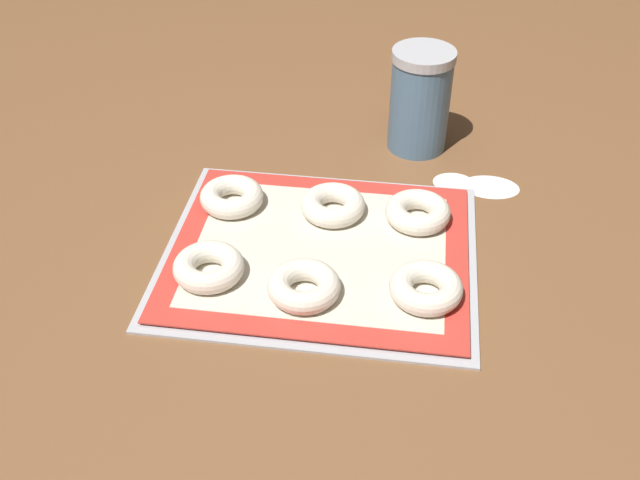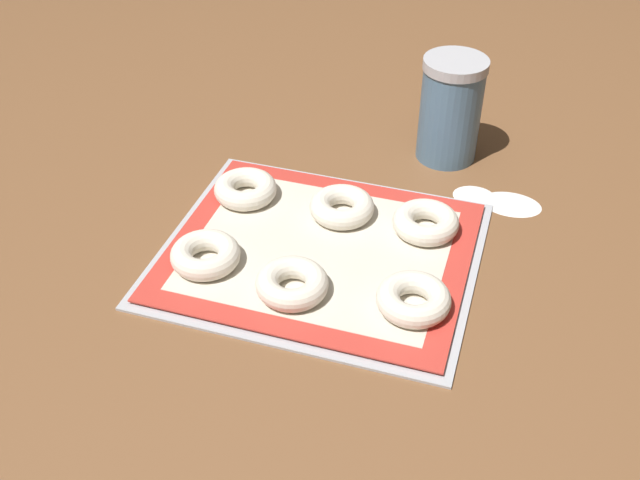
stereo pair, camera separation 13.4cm
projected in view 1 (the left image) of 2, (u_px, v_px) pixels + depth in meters
ground_plane at (312, 249)px, 1.06m from camera, size 2.80×2.80×0.00m
baking_tray at (320, 252)px, 1.05m from camera, size 0.44×0.37×0.01m
baking_mat at (320, 249)px, 1.05m from camera, size 0.41×0.35×0.00m
bagel_front_left at (209, 267)px, 0.99m from camera, size 0.10×0.10×0.03m
bagel_front_center at (304, 286)px, 0.96m from camera, size 0.10×0.10×0.03m
bagel_front_right at (426, 288)px, 0.96m from camera, size 0.10×0.10×0.03m
bagel_back_left at (232, 197)px, 1.12m from camera, size 0.10×0.10×0.03m
bagel_back_center at (333, 205)px, 1.10m from camera, size 0.10×0.10×0.03m
bagel_back_right at (418, 212)px, 1.09m from camera, size 0.10×0.10×0.03m
flour_canister at (420, 100)px, 1.23m from camera, size 0.10×0.10×0.17m
flour_patch_near at (454, 182)px, 1.19m from camera, size 0.07×0.06×0.00m
flour_patch_far at (490, 186)px, 1.18m from camera, size 0.09×0.07×0.00m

